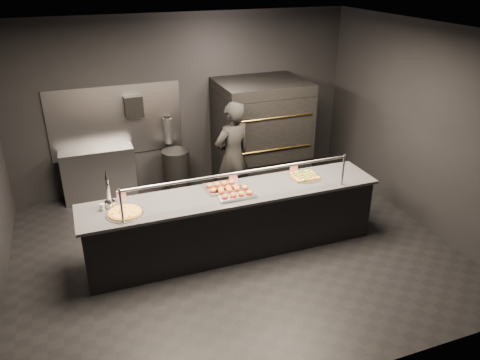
{
  "coord_description": "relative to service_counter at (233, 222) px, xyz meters",
  "views": [
    {
      "loc": [
        -1.88,
        -5.3,
        3.76
      ],
      "look_at": [
        0.17,
        0.2,
        0.99
      ],
      "focal_mm": 35.0,
      "sensor_mm": 36.0,
      "label": 1
    }
  ],
  "objects": [
    {
      "name": "prep_shelf",
      "position": [
        -1.6,
        2.32,
        -0.01
      ],
      "size": [
        1.2,
        0.35,
        0.9
      ],
      "primitive_type": "cube",
      "color": "#99999E",
      "rests_on": "ground"
    },
    {
      "name": "slider_tray_b",
      "position": [
        -0.0,
        -0.08,
        0.49
      ],
      "size": [
        0.51,
        0.39,
        0.08
      ],
      "color": "silver",
      "rests_on": "service_counter"
    },
    {
      "name": "slider_tray_a",
      "position": [
        -0.1,
        0.15,
        0.48
      ],
      "size": [
        0.47,
        0.35,
        0.07
      ],
      "color": "silver",
      "rests_on": "service_counter"
    },
    {
      "name": "beer_tap",
      "position": [
        -1.6,
        0.17,
        0.6
      ],
      "size": [
        0.13,
        0.19,
        0.51
      ],
      "color": "silver",
      "rests_on": "service_counter"
    },
    {
      "name": "room",
      "position": [
        -0.02,
        0.05,
        1.03
      ],
      "size": [
        6.04,
        6.0,
        3.0
      ],
      "color": "black",
      "rests_on": "ground"
    },
    {
      "name": "condiment_jar",
      "position": [
        -1.67,
        0.1,
        0.5
      ],
      "size": [
        0.14,
        0.06,
        0.09
      ],
      "color": "silver",
      "rests_on": "service_counter"
    },
    {
      "name": "towel_dispenser",
      "position": [
        -0.9,
        2.39,
        1.09
      ],
      "size": [
        0.3,
        0.2,
        0.35
      ],
      "primitive_type": "cube",
      "color": "black",
      "rests_on": "room"
    },
    {
      "name": "service_counter",
      "position": [
        0.0,
        0.0,
        0.0
      ],
      "size": [
        4.1,
        0.78,
        1.37
      ],
      "color": "black",
      "rests_on": "ground"
    },
    {
      "name": "worker",
      "position": [
        0.43,
        1.22,
        0.44
      ],
      "size": [
        0.76,
        0.6,
        1.81
      ],
      "primitive_type": "imported",
      "rotation": [
        0.0,
        0.0,
        3.43
      ],
      "color": "black",
      "rests_on": "ground"
    },
    {
      "name": "tent_cards",
      "position": [
        -0.1,
        0.28,
        0.53
      ],
      "size": [
        2.6,
        0.04,
        0.15
      ],
      "color": "white",
      "rests_on": "service_counter"
    },
    {
      "name": "fire_extinguisher",
      "position": [
        -0.35,
        2.4,
        0.6
      ],
      "size": [
        0.14,
        0.14,
        0.51
      ],
      "color": "#B2B2B7",
      "rests_on": "room"
    },
    {
      "name": "trash_bin",
      "position": [
        -0.31,
        2.08,
        -0.07
      ],
      "size": [
        0.47,
        0.47,
        0.79
      ],
      "primitive_type": "cylinder",
      "color": "black",
      "rests_on": "ground"
    },
    {
      "name": "round_pizza",
      "position": [
        -1.45,
        -0.08,
        0.47
      ],
      "size": [
        0.48,
        0.48,
        0.03
      ],
      "color": "silver",
      "rests_on": "service_counter"
    },
    {
      "name": "pizza_oven",
      "position": [
        1.2,
        1.9,
        0.5
      ],
      "size": [
        1.5,
        1.23,
        1.91
      ],
      "color": "black",
      "rests_on": "ground"
    },
    {
      "name": "square_pizza",
      "position": [
        1.12,
        0.1,
        0.47
      ],
      "size": [
        0.46,
        0.46,
        0.05
      ],
      "color": "silver",
      "rests_on": "service_counter"
    }
  ]
}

